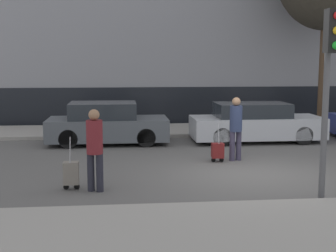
{
  "coord_description": "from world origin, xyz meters",
  "views": [
    {
      "loc": [
        -3.21,
        -10.8,
        2.72
      ],
      "look_at": [
        -1.91,
        1.8,
        0.95
      ],
      "focal_mm": 50.0,
      "sensor_mm": 36.0,
      "label": 1
    }
  ],
  "objects_px": {
    "pedestrian_right": "(236,125)",
    "trolley_right": "(218,151)",
    "parked_car_0": "(107,124)",
    "parked_car_1": "(255,123)",
    "pedestrian_left": "(95,145)",
    "traffic_light": "(330,66)",
    "trolley_left": "(71,173)"
  },
  "relations": [
    {
      "from": "pedestrian_right",
      "to": "trolley_right",
      "type": "relative_size",
      "value": 1.65
    },
    {
      "from": "parked_car_0",
      "to": "parked_car_1",
      "type": "xyz_separation_m",
      "value": [
        5.0,
        -0.13,
        -0.02
      ]
    },
    {
      "from": "parked_car_1",
      "to": "pedestrian_left",
      "type": "distance_m",
      "value": 7.6
    },
    {
      "from": "traffic_light",
      "to": "pedestrian_right",
      "type": "bearing_deg",
      "value": 101.26
    },
    {
      "from": "pedestrian_right",
      "to": "trolley_right",
      "type": "height_order",
      "value": "pedestrian_right"
    },
    {
      "from": "trolley_right",
      "to": "traffic_light",
      "type": "xyz_separation_m",
      "value": [
        1.31,
        -3.76,
        2.3
      ]
    },
    {
      "from": "parked_car_1",
      "to": "pedestrian_left",
      "type": "bearing_deg",
      "value": -132.02
    },
    {
      "from": "parked_car_1",
      "to": "trolley_right",
      "type": "distance_m",
      "value": 3.67
    },
    {
      "from": "parked_car_0",
      "to": "pedestrian_left",
      "type": "bearing_deg",
      "value": -90.87
    },
    {
      "from": "pedestrian_left",
      "to": "pedestrian_right",
      "type": "relative_size",
      "value": 0.99
    },
    {
      "from": "parked_car_1",
      "to": "trolley_left",
      "type": "height_order",
      "value": "parked_car_1"
    },
    {
      "from": "traffic_light",
      "to": "trolley_left",
      "type": "bearing_deg",
      "value": 164.3
    },
    {
      "from": "trolley_right",
      "to": "traffic_light",
      "type": "distance_m",
      "value": 4.6
    },
    {
      "from": "parked_car_1",
      "to": "traffic_light",
      "type": "distance_m",
      "value": 7.17
    },
    {
      "from": "trolley_left",
      "to": "parked_car_0",
      "type": "bearing_deg",
      "value": 83.81
    },
    {
      "from": "parked_car_0",
      "to": "parked_car_1",
      "type": "bearing_deg",
      "value": -1.46
    },
    {
      "from": "parked_car_0",
      "to": "pedestrian_left",
      "type": "distance_m",
      "value": 5.78
    },
    {
      "from": "parked_car_1",
      "to": "pedestrian_left",
      "type": "relative_size",
      "value": 2.53
    },
    {
      "from": "trolley_right",
      "to": "traffic_light",
      "type": "relative_size",
      "value": 0.29
    },
    {
      "from": "parked_car_1",
      "to": "parked_car_0",
      "type": "bearing_deg",
      "value": 178.54
    },
    {
      "from": "parked_car_0",
      "to": "trolley_right",
      "type": "bearing_deg",
      "value": -46.54
    },
    {
      "from": "pedestrian_right",
      "to": "trolley_right",
      "type": "bearing_deg",
      "value": -179.93
    },
    {
      "from": "trolley_right",
      "to": "traffic_light",
      "type": "height_order",
      "value": "traffic_light"
    },
    {
      "from": "traffic_light",
      "to": "parked_car_0",
      "type": "bearing_deg",
      "value": 121.99
    },
    {
      "from": "pedestrian_right",
      "to": "parked_car_0",
      "type": "bearing_deg",
      "value": 123.02
    },
    {
      "from": "trolley_right",
      "to": "pedestrian_right",
      "type": "bearing_deg",
      "value": 16.48
    },
    {
      "from": "trolley_right",
      "to": "trolley_left",
      "type": "bearing_deg",
      "value": -147.15
    },
    {
      "from": "parked_car_0",
      "to": "traffic_light",
      "type": "relative_size",
      "value": 1.07
    },
    {
      "from": "parked_car_0",
      "to": "trolley_left",
      "type": "distance_m",
      "value": 5.63
    },
    {
      "from": "pedestrian_left",
      "to": "trolley_right",
      "type": "xyz_separation_m",
      "value": [
        3.14,
        2.55,
        -0.67
      ]
    },
    {
      "from": "pedestrian_left",
      "to": "traffic_light",
      "type": "height_order",
      "value": "traffic_light"
    },
    {
      "from": "parked_car_0",
      "to": "parked_car_1",
      "type": "relative_size",
      "value": 0.9
    }
  ]
}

